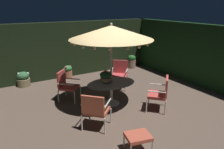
% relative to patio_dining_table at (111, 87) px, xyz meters
% --- Properties ---
extents(ground_plane, '(8.06, 7.66, 0.02)m').
position_rel_patio_dining_table_xyz_m(ground_plane, '(0.03, -0.19, -0.60)').
color(ground_plane, brown).
extents(hedge_backdrop_rear, '(8.06, 0.30, 2.37)m').
position_rel_patio_dining_table_xyz_m(hedge_backdrop_rear, '(0.03, 3.49, 0.59)').
color(hedge_backdrop_rear, black).
rests_on(hedge_backdrop_rear, ground_plane).
extents(hedge_backdrop_right, '(0.30, 7.66, 2.37)m').
position_rel_patio_dining_table_xyz_m(hedge_backdrop_right, '(3.91, -0.19, 0.59)').
color(hedge_backdrop_right, black).
rests_on(hedge_backdrop_right, ground_plane).
extents(patio_dining_table, '(1.59, 1.10, 0.73)m').
position_rel_patio_dining_table_xyz_m(patio_dining_table, '(0.00, 0.00, 0.00)').
color(patio_dining_table, silver).
rests_on(patio_dining_table, ground_plane).
extents(patio_umbrella, '(2.49, 2.49, 2.56)m').
position_rel_patio_dining_table_xyz_m(patio_umbrella, '(-0.00, 0.00, 1.69)').
color(patio_umbrella, beige).
rests_on(patio_umbrella, ground_plane).
extents(centerpiece_planter, '(0.37, 0.37, 0.42)m').
position_rel_patio_dining_table_xyz_m(centerpiece_planter, '(-0.16, 0.06, 0.36)').
color(centerpiece_planter, tan).
rests_on(centerpiece_planter, patio_dining_table).
extents(patio_chair_north, '(0.85, 0.85, 0.98)m').
position_rel_patio_dining_table_xyz_m(patio_chair_north, '(-1.10, -1.06, -0.02)').
color(patio_chair_north, beige).
rests_on(patio_chair_north, ground_plane).
extents(patio_chair_northeast, '(0.85, 0.85, 1.04)m').
position_rel_patio_dining_table_xyz_m(patio_chair_northeast, '(1.07, -1.10, -0.00)').
color(patio_chair_northeast, beige).
rests_on(patio_chair_northeast, ground_plane).
extents(patio_chair_east, '(0.85, 0.85, 1.03)m').
position_rel_patio_dining_table_xyz_m(patio_chair_east, '(1.03, 1.13, -0.00)').
color(patio_chair_east, beige).
rests_on(patio_chair_east, ground_plane).
extents(patio_chair_southeast, '(0.82, 0.82, 0.99)m').
position_rel_patio_dining_table_xyz_m(patio_chair_southeast, '(-1.11, 1.06, -0.04)').
color(patio_chair_southeast, beige).
rests_on(patio_chair_southeast, ground_plane).
extents(ottoman_footrest, '(0.61, 0.54, 0.41)m').
position_rel_patio_dining_table_xyz_m(ottoman_footrest, '(-0.70, -2.31, -0.24)').
color(ottoman_footrest, beige).
rests_on(ottoman_footrest, ground_plane).
extents(potted_plant_right_far, '(0.49, 0.49, 0.58)m').
position_rel_patio_dining_table_xyz_m(potted_plant_right_far, '(-2.14, 3.12, -0.31)').
color(potted_plant_right_far, olive).
rests_on(potted_plant_right_far, ground_plane).
extents(potted_plant_right_near, '(0.36, 0.36, 0.57)m').
position_rel_patio_dining_table_xyz_m(potted_plant_right_near, '(-0.30, 3.18, -0.30)').
color(potted_plant_right_near, '#A46348').
rests_on(potted_plant_right_near, ground_plane).
extents(potted_plant_left_far, '(0.40, 0.40, 0.65)m').
position_rel_patio_dining_table_xyz_m(potted_plant_left_far, '(3.00, 3.05, -0.27)').
color(potted_plant_left_far, '#846354').
rests_on(potted_plant_left_far, ground_plane).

